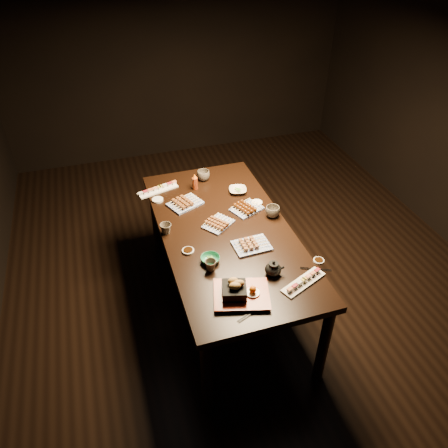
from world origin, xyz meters
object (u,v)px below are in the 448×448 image
(edamame_bowl_green, at_px, (210,259))
(teacup_far_right, at_px, (203,175))
(teacup_far_left, at_px, (166,229))
(teapot, at_px, (273,268))
(dining_table, at_px, (226,269))
(yakitori_plate_right, at_px, (252,243))
(condiment_bottle, at_px, (195,182))
(yakitori_plate_left, at_px, (185,201))
(tempura_tray, at_px, (242,289))
(edamame_bowl_cream, at_px, (238,190))
(teacup_near_left, at_px, (211,265))
(sushi_platter_near, at_px, (304,281))
(teacup_mid_right, at_px, (273,212))
(yakitori_plate_center, at_px, (218,222))
(sushi_platter_far, at_px, (158,189))

(edamame_bowl_green, xyz_separation_m, teacup_far_right, (0.23, 1.00, 0.02))
(teacup_far_left, distance_m, teapot, 0.83)
(dining_table, distance_m, teacup_far_right, 0.83)
(yakitori_plate_right, relative_size, condiment_bottle, 1.78)
(yakitori_plate_left, bearing_deg, tempura_tray, -107.95)
(edamame_bowl_cream, relative_size, teacup_far_left, 1.70)
(tempura_tray, bearing_deg, yakitori_plate_left, 110.75)
(teacup_near_left, bearing_deg, yakitori_plate_left, 88.95)
(teacup_far_right, height_order, teapot, teapot)
(edamame_bowl_cream, distance_m, tempura_tray, 1.14)
(yakitori_plate_left, xyz_separation_m, teapot, (0.35, -0.91, 0.02))
(edamame_bowl_cream, distance_m, teapot, 0.96)
(edamame_bowl_green, bearing_deg, sushi_platter_near, -36.20)
(teacup_far_left, distance_m, condiment_bottle, 0.60)
(teacup_mid_right, bearing_deg, edamame_bowl_cream, 109.77)
(yakitori_plate_left, xyz_separation_m, edamame_bowl_cream, (0.44, 0.04, -0.01))
(tempura_tray, xyz_separation_m, teacup_far_right, (0.14, 1.35, -0.02))
(teacup_near_left, relative_size, teacup_far_right, 0.71)
(edamame_bowl_green, relative_size, teacup_far_right, 1.18)
(yakitori_plate_center, xyz_separation_m, teacup_near_left, (-0.18, -0.43, 0.01))
(edamame_bowl_green, relative_size, teacup_far_left, 1.53)
(yakitori_plate_left, bearing_deg, teacup_far_left, -147.72)
(teapot, height_order, condiment_bottle, condiment_bottle)
(yakitori_plate_left, xyz_separation_m, teacup_near_left, (-0.01, -0.76, 0.00))
(tempura_tray, xyz_separation_m, teacup_near_left, (-0.11, 0.28, -0.03))
(teapot, distance_m, condiment_bottle, 1.13)
(dining_table, height_order, edamame_bowl_green, edamame_bowl_green)
(yakitori_plate_right, relative_size, teacup_mid_right, 2.32)
(yakitori_plate_left, relative_size, edamame_bowl_green, 1.95)
(teacup_near_left, bearing_deg, sushi_platter_near, -29.48)
(condiment_bottle, bearing_deg, edamame_bowl_cream, -25.89)
(yakitori_plate_left, relative_size, teacup_far_right, 2.31)
(teapot, bearing_deg, dining_table, 120.55)
(tempura_tray, distance_m, teacup_mid_right, 0.85)
(teacup_mid_right, height_order, teacup_far_right, same)
(sushi_platter_far, bearing_deg, teacup_mid_right, 124.55)
(teacup_far_right, relative_size, teapot, 0.86)
(yakitori_plate_right, distance_m, teacup_mid_right, 0.39)
(yakitori_plate_center, bearing_deg, sushi_platter_far, 83.13)
(sushi_platter_near, distance_m, teacup_near_left, 0.58)
(sushi_platter_near, xyz_separation_m, teapot, (-0.15, 0.13, 0.03))
(teacup_far_right, bearing_deg, tempura_tray, -95.81)
(sushi_platter_near, distance_m, edamame_bowl_green, 0.61)
(sushi_platter_near, distance_m, yakitori_plate_center, 0.79)
(yakitori_plate_left, bearing_deg, edamame_bowl_green, -112.80)
(yakitori_plate_left, height_order, teacup_mid_right, teacup_mid_right)
(yakitori_plate_center, height_order, teacup_near_left, teacup_near_left)
(edamame_bowl_cream, distance_m, teacup_far_right, 0.34)
(teacup_far_left, bearing_deg, dining_table, -13.30)
(sushi_platter_far, relative_size, yakitori_plate_right, 1.35)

